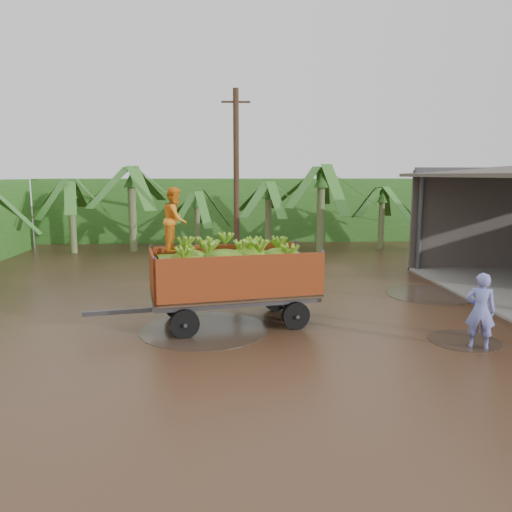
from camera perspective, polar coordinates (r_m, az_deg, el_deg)
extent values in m
plane|color=black|center=(14.38, 6.46, -6.21)|extent=(100.00, 100.00, 0.00)
cube|color=#2D661E|center=(29.71, -2.71, 5.36)|extent=(22.00, 3.00, 3.60)
cube|color=#47474C|center=(12.73, -15.51, -6.16)|extent=(1.65, 0.43, 0.11)
imported|color=orange|center=(12.51, -9.21, 4.15)|extent=(0.68, 0.83, 1.59)
imported|color=#717BCF|center=(12.12, 24.27, -5.73)|extent=(0.74, 0.63, 1.72)
cylinder|color=#47301E|center=(21.32, -2.26, 8.85)|extent=(0.24, 0.24, 7.34)
cube|color=#47301E|center=(21.52, -2.32, 17.19)|extent=(1.20, 0.08, 0.08)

